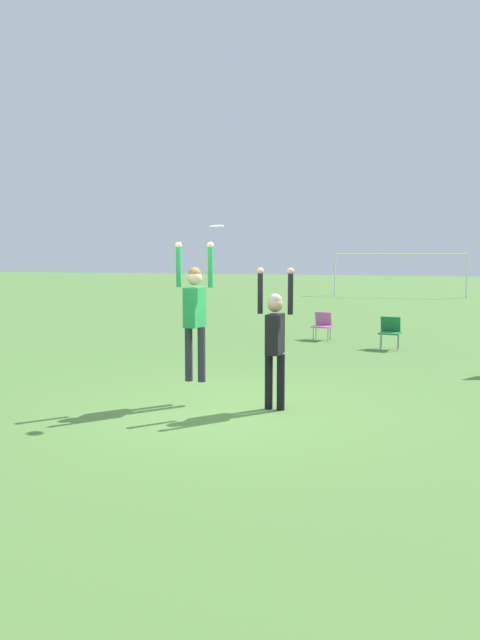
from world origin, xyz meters
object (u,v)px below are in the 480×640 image
object	(u,v)px
camping_chair_1	(323,324)
person_defending	(275,335)
frisbee	(217,226)
camping_chair_0	(390,330)
person_jumping	(195,308)

from	to	relation	value
camping_chair_1	person_defending	bearing A→B (deg)	108.00
person_defending	camping_chair_1	world-z (taller)	person_defending
person_defending	camping_chair_1	bearing A→B (deg)	-174.32
person_defending	camping_chair_1	distance (m)	7.89
frisbee	camping_chair_0	xyz separation A→B (m)	(2.11, 6.77, -2.26)
frisbee	camping_chair_0	size ratio (longest dim) A/B	0.28
person_defending	camping_chair_0	bearing A→B (deg)	170.53
person_jumping	person_defending	world-z (taller)	person_jumping
person_defending	frisbee	xyz separation A→B (m)	(-0.87, -0.12, 1.60)
person_jumping	person_defending	xyz separation A→B (m)	(1.28, -0.02, -0.37)
person_defending	camping_chair_0	xyz separation A→B (m)	(1.24, 6.65, -0.65)
person_defending	camping_chair_1	size ratio (longest dim) A/B	2.85
camping_chair_0	camping_chair_1	distance (m)	2.21
person_jumping	camping_chair_0	size ratio (longest dim) A/B	2.75
camping_chair_0	camping_chair_1	world-z (taller)	camping_chair_0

